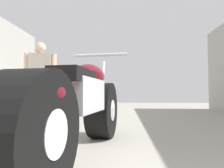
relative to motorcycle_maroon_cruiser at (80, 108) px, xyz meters
The scene contains 3 objects.
ground_plane 1.77m from the motorcycle_maroon_cruiser, 84.91° to the left, with size 18.81×18.81×0.00m, color #9E998E.
motorcycle_maroon_cruiser is the anchor object (origin of this frame).
mechanic_in_blue 2.65m from the motorcycle_maroon_cruiser, 120.39° to the left, with size 0.65×0.31×1.60m.
Camera 1 is at (0.26, 0.37, 0.56)m, focal length 33.43 mm.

